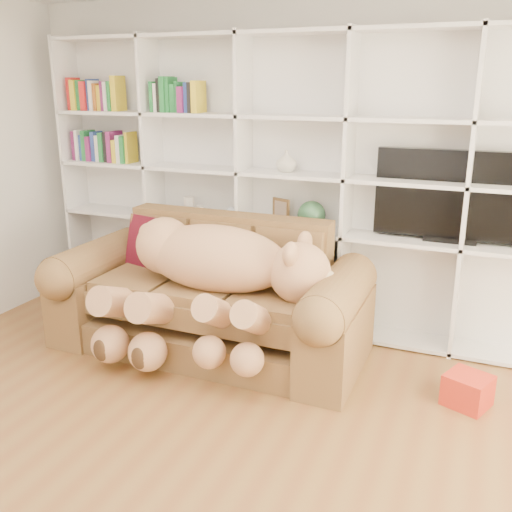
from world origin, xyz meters
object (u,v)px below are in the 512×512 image
at_px(sofa, 210,302).
at_px(gift_box, 467,390).
at_px(teddy_bear, 211,274).
at_px(tv, 454,197).

height_order(sofa, gift_box, sofa).
height_order(teddy_bear, tv, tv).
relative_size(gift_box, tv, 0.23).
bearing_deg(teddy_bear, tv, 37.49).
xyz_separation_m(teddy_bear, tv, (1.56, 0.92, 0.52)).
relative_size(sofa, tv, 2.08).
bearing_deg(teddy_bear, gift_box, 9.24).
bearing_deg(sofa, teddy_bear, -59.94).
height_order(gift_box, tv, tv).
bearing_deg(tv, gift_box, -73.61).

